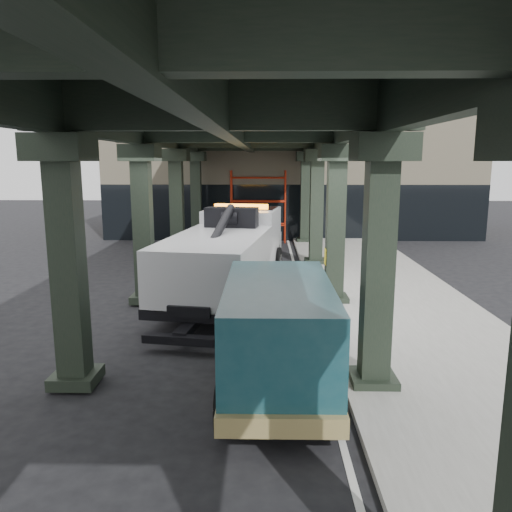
# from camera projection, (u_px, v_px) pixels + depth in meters

# --- Properties ---
(ground) EXTENTS (90.00, 90.00, 0.00)m
(ground) POSITION_uv_depth(u_px,v_px,m) (250.00, 324.00, 14.02)
(ground) COLOR black
(ground) RESTS_ON ground
(sidewalk) EXTENTS (5.00, 40.00, 0.15)m
(sidewalk) POSITION_uv_depth(u_px,v_px,m) (393.00, 302.00, 15.88)
(sidewalk) COLOR gray
(sidewalk) RESTS_ON ground
(lane_stripe) EXTENTS (0.12, 38.00, 0.01)m
(lane_stripe) POSITION_uv_depth(u_px,v_px,m) (305.00, 304.00, 15.95)
(lane_stripe) COLOR silver
(lane_stripe) RESTS_ON ground
(viaduct) EXTENTS (7.40, 32.00, 6.40)m
(viaduct) POSITION_uv_depth(u_px,v_px,m) (238.00, 129.00, 14.97)
(viaduct) COLOR black
(viaduct) RESTS_ON ground
(building) EXTENTS (22.00, 10.00, 8.00)m
(building) POSITION_uv_depth(u_px,v_px,m) (290.00, 169.00, 32.87)
(building) COLOR #C6B793
(building) RESTS_ON ground
(scaffolding) EXTENTS (3.08, 0.88, 4.00)m
(scaffolding) POSITION_uv_depth(u_px,v_px,m) (258.00, 204.00, 28.01)
(scaffolding) COLOR #B1240E
(scaffolding) RESTS_ON ground
(tow_truck) EXTENTS (3.89, 9.65, 3.08)m
(tow_truck) POSITION_uv_depth(u_px,v_px,m) (230.00, 251.00, 16.92)
(tow_truck) COLOR black
(tow_truck) RESTS_ON ground
(towed_van) EXTENTS (2.23, 5.49, 2.22)m
(towed_van) POSITION_uv_depth(u_px,v_px,m) (278.00, 330.00, 9.94)
(towed_van) COLOR #133B43
(towed_van) RESTS_ON ground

